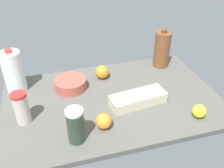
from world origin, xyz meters
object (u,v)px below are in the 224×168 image
(mixing_bowl, at_px, (71,84))
(lemon_far_back, at_px, (199,111))
(orange_by_jug, at_px, (104,121))
(milk_jug, at_px, (13,72))
(orange_near_front, at_px, (75,118))
(shaker_bottle, at_px, (76,126))
(chocolate_milk_jug, at_px, (162,49))
(egg_carton, at_px, (138,99))
(orange_beside_bowl, at_px, (103,72))
(tumbler_cup, at_px, (21,108))

(mixing_bowl, xyz_separation_m, lemon_far_back, (0.59, -0.43, 0.00))
(orange_by_jug, distance_m, lemon_far_back, 0.49)
(milk_jug, relative_size, lemon_far_back, 3.73)
(orange_by_jug, bearing_deg, orange_near_front, 153.88)
(shaker_bottle, xyz_separation_m, chocolate_milk_jug, (0.66, 0.53, 0.03))
(egg_carton, xyz_separation_m, orange_beside_bowl, (-0.12, 0.31, 0.01))
(chocolate_milk_jug, xyz_separation_m, orange_by_jug, (-0.52, -0.49, -0.08))
(chocolate_milk_jug, distance_m, orange_near_front, 0.78)
(orange_by_jug, bearing_deg, tumbler_cup, 157.85)
(shaker_bottle, height_order, orange_beside_bowl, shaker_bottle)
(orange_by_jug, bearing_deg, mixing_bowl, 106.05)
(lemon_far_back, bearing_deg, chocolate_milk_jug, 85.91)
(egg_carton, distance_m, lemon_far_back, 0.32)
(shaker_bottle, bearing_deg, egg_carton, 26.05)
(milk_jug, bearing_deg, egg_carton, -26.40)
(milk_jug, distance_m, orange_near_front, 0.49)
(mixing_bowl, bearing_deg, egg_carton, -36.22)
(egg_carton, relative_size, orange_near_front, 4.28)
(orange_beside_bowl, bearing_deg, mixing_bowl, -163.57)
(shaker_bottle, relative_size, orange_beside_bowl, 2.06)
(shaker_bottle, xyz_separation_m, tumbler_cup, (-0.23, 0.20, -0.00))
(shaker_bottle, relative_size, tumbler_cup, 1.03)
(lemon_far_back, relative_size, orange_near_front, 0.98)
(mixing_bowl, xyz_separation_m, orange_by_jug, (0.11, -0.38, 0.01))
(tumbler_cup, height_order, milk_jug, milk_jug)
(egg_carton, height_order, orange_near_front, orange_near_front)
(chocolate_milk_jug, relative_size, orange_by_jug, 3.26)
(tumbler_cup, xyz_separation_m, orange_beside_bowl, (0.48, 0.29, -0.04))
(chocolate_milk_jug, xyz_separation_m, tumbler_cup, (-0.90, -0.33, -0.04))
(egg_carton, bearing_deg, tumbler_cup, 171.21)
(shaker_bottle, relative_size, milk_jug, 0.67)
(mixing_bowl, relative_size, chocolate_milk_jug, 0.72)
(orange_by_jug, bearing_deg, shaker_bottle, -161.66)
(chocolate_milk_jug, bearing_deg, orange_by_jug, -137.16)
(tumbler_cup, distance_m, orange_by_jug, 0.41)
(mixing_bowl, relative_size, milk_jug, 0.71)
(egg_carton, relative_size, chocolate_milk_jug, 1.19)
(milk_jug, relative_size, orange_beside_bowl, 3.09)
(egg_carton, xyz_separation_m, milk_jug, (-0.64, 0.32, 0.09))
(tumbler_cup, distance_m, orange_beside_bowl, 0.56)
(egg_carton, distance_m, orange_beside_bowl, 0.33)
(tumbler_cup, relative_size, orange_beside_bowl, 1.99)
(lemon_far_back, xyz_separation_m, orange_near_front, (-0.62, 0.12, 0.00))
(milk_jug, distance_m, lemon_far_back, 1.04)
(chocolate_milk_jug, bearing_deg, orange_beside_bowl, -173.56)
(chocolate_milk_jug, xyz_separation_m, orange_beside_bowl, (-0.42, -0.05, -0.08))
(shaker_bottle, height_order, lemon_far_back, shaker_bottle)
(milk_jug, bearing_deg, orange_near_front, -53.63)
(egg_carton, distance_m, tumbler_cup, 0.60)
(tumbler_cup, xyz_separation_m, orange_near_front, (0.24, -0.09, -0.05))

